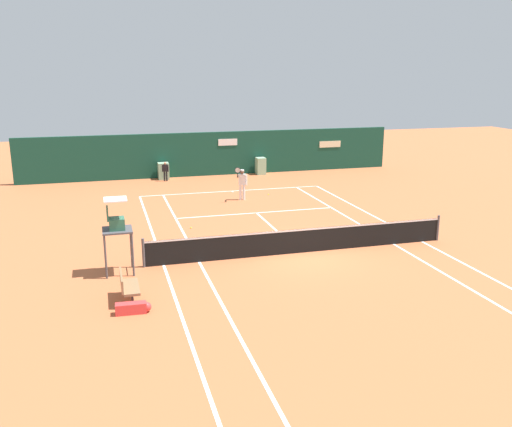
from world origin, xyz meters
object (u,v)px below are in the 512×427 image
equipment_bag (134,308)px  player_on_baseline (242,182)px  tennis_ball_by_sideline (191,228)px  umpire_chair (117,226)px  tennis_ball_near_service_line (268,194)px  ball_kid_left_post (165,170)px  player_bench (127,285)px

equipment_bag → player_on_baseline: 14.80m
equipment_bag → tennis_ball_by_sideline: bearing=70.2°
umpire_chair → tennis_ball_near_service_line: umpire_chair is taller
equipment_bag → ball_kid_left_post: 19.90m
player_bench → player_on_baseline: 13.95m
equipment_bag → tennis_ball_near_service_line: 16.28m
equipment_bag → ball_kid_left_post: bearing=80.7°
player_bench → player_on_baseline: bearing=151.2°
umpire_chair → tennis_ball_near_service_line: size_ratio=39.02×
player_bench → tennis_ball_near_service_line: 15.50m
umpire_chair → tennis_ball_by_sideline: umpire_chair is taller
player_on_baseline → tennis_ball_near_service_line: size_ratio=27.71×
player_bench → ball_kid_left_post: size_ratio=1.08×
umpire_chair → player_on_baseline: umpire_chair is taller
tennis_ball_by_sideline → player_on_baseline: bearing=53.4°
umpire_chair → equipment_bag: size_ratio=2.56×
ball_kid_left_post → tennis_ball_near_service_line: size_ratio=18.13×
ball_kid_left_post → umpire_chair: bearing=89.0°
player_bench → equipment_bag: size_ratio=1.29×
player_bench → player_on_baseline: size_ratio=0.71×
player_bench → equipment_bag: 1.07m
player_bench → tennis_ball_near_service_line: (8.46, 12.98, -0.47)m
umpire_chair → player_on_baseline: size_ratio=1.41×
player_bench → ball_kid_left_post: (3.34, 18.63, 0.20)m
ball_kid_left_post → equipment_bag: bearing=92.0°
umpire_chair → tennis_ball_by_sideline: (3.30, 4.87, -1.67)m
umpire_chair → ball_kid_left_post: bearing=167.7°
umpire_chair → equipment_bag: bearing=4.6°
tennis_ball_by_sideline → tennis_ball_near_service_line: bearing=46.4°
tennis_ball_by_sideline → equipment_bag: bearing=-109.8°
player_on_baseline → ball_kid_left_post: player_on_baseline is taller
tennis_ball_near_service_line → umpire_chair: bearing=-129.5°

